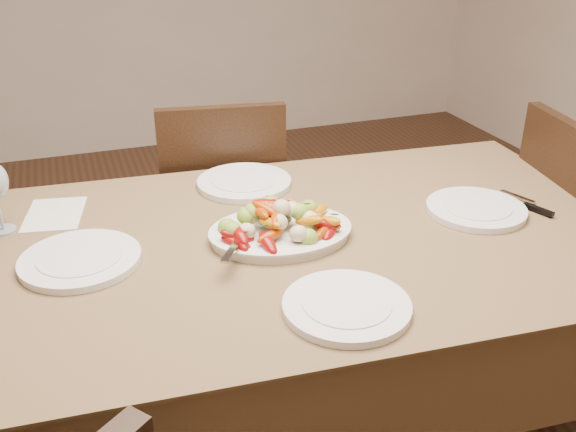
% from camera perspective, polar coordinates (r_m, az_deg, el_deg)
% --- Properties ---
extents(dining_table, '(1.91, 1.18, 0.76)m').
position_cam_1_polar(dining_table, '(1.87, 0.00, -12.23)').
color(dining_table, brown).
rests_on(dining_table, ground).
extents(chair_far, '(0.48, 0.48, 0.95)m').
position_cam_1_polar(chair_far, '(2.44, -5.93, 0.16)').
color(chair_far, black).
rests_on(chair_far, ground).
extents(serving_platter, '(0.38, 0.29, 0.02)m').
position_cam_1_polar(serving_platter, '(1.65, -0.66, -1.62)').
color(serving_platter, white).
rests_on(serving_platter, dining_table).
extents(roasted_vegetables, '(0.31, 0.22, 0.09)m').
position_cam_1_polar(roasted_vegetables, '(1.62, -0.67, 0.16)').
color(roasted_vegetables, maroon).
rests_on(roasted_vegetables, serving_platter).
extents(serving_spoon, '(0.27, 0.19, 0.03)m').
position_cam_1_polar(serving_spoon, '(1.59, -2.60, -1.34)').
color(serving_spoon, '#9EA0A8').
rests_on(serving_spoon, serving_platter).
extents(plate_left, '(0.29, 0.29, 0.02)m').
position_cam_1_polar(plate_left, '(1.62, -17.98, -3.74)').
color(plate_left, white).
rests_on(plate_left, dining_table).
extents(plate_right, '(0.27, 0.27, 0.02)m').
position_cam_1_polar(plate_right, '(1.86, 16.37, 0.57)').
color(plate_right, white).
rests_on(plate_right, dining_table).
extents(plate_far, '(0.29, 0.29, 0.02)m').
position_cam_1_polar(plate_far, '(1.96, -3.91, 2.97)').
color(plate_far, white).
rests_on(plate_far, dining_table).
extents(plate_near, '(0.28, 0.28, 0.02)m').
position_cam_1_polar(plate_near, '(1.38, 5.23, -8.02)').
color(plate_near, white).
rests_on(plate_near, dining_table).
extents(menu_card, '(0.19, 0.23, 0.00)m').
position_cam_1_polar(menu_card, '(1.89, -20.04, 0.16)').
color(menu_card, silver).
rests_on(menu_card, dining_table).
extents(table_knife, '(0.08, 0.19, 0.01)m').
position_cam_1_polar(table_knife, '(1.95, 20.60, 0.96)').
color(table_knife, '#9EA0A8').
rests_on(table_knife, dining_table).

